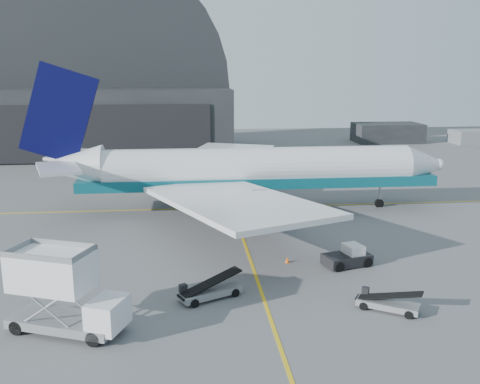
{
  "coord_description": "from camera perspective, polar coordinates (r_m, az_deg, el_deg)",
  "views": [
    {
      "loc": [
        -5.09,
        -38.96,
        15.63
      ],
      "look_at": [
        -0.29,
        8.56,
        4.5
      ],
      "focal_mm": 40.0,
      "sensor_mm": 36.0,
      "label": 1
    }
  ],
  "objects": [
    {
      "name": "taxi_lines",
      "position": [
        54.17,
        -0.14,
        -3.64
      ],
      "size": [
        80.0,
        42.12,
        0.02
      ],
      "color": "yellow",
      "rests_on": "ground"
    },
    {
      "name": "catering_truck",
      "position": [
        34.25,
        -18.42,
        -10.14
      ],
      "size": [
        7.66,
        5.08,
        4.94
      ],
      "rotation": [
        0.0,
        0.0,
        -0.37
      ],
      "color": "gray",
      "rests_on": "ground"
    },
    {
      "name": "pushback_tug",
      "position": [
        44.42,
        11.44,
        -6.86
      ],
      "size": [
        4.16,
        3.07,
        1.73
      ],
      "rotation": [
        0.0,
        0.0,
        0.28
      ],
      "color": "black",
      "rests_on": "ground"
    },
    {
      "name": "ground",
      "position": [
        42.28,
        1.57,
        -8.58
      ],
      "size": [
        200.0,
        200.0,
        0.0
      ],
      "primitive_type": "plane",
      "color": "#565659",
      "rests_on": "ground"
    },
    {
      "name": "traffic_cone",
      "position": [
        44.4,
        5.06,
        -7.23
      ],
      "size": [
        0.33,
        0.33,
        0.48
      ],
      "color": "#FF6008",
      "rests_on": "ground"
    },
    {
      "name": "distant_bldg_a",
      "position": [
        120.05,
        15.38,
        5.17
      ],
      "size": [
        14.0,
        8.0,
        4.0
      ],
      "primitive_type": "cube",
      "color": "black",
      "rests_on": "ground"
    },
    {
      "name": "distant_bldg_b",
      "position": [
        123.67,
        23.44,
        4.78
      ],
      "size": [
        8.0,
        6.0,
        2.8
      ],
      "primitive_type": "cube",
      "color": "gray",
      "rests_on": "ground"
    },
    {
      "name": "hangar",
      "position": [
        105.44,
        -15.2,
        9.36
      ],
      "size": [
        50.0,
        28.3,
        28.0
      ],
      "color": "black",
      "rests_on": "ground"
    },
    {
      "name": "belt_loader_a",
      "position": [
        37.68,
        -3.29,
        -10.5
      ],
      "size": [
        4.63,
        3.28,
        1.78
      ],
      "rotation": [
        0.0,
        0.0,
        0.46
      ],
      "color": "gray",
      "rests_on": "ground"
    },
    {
      "name": "airliner",
      "position": [
        58.91,
        0.16,
        2.32
      ],
      "size": [
        46.78,
        45.36,
        16.42
      ],
      "color": "white",
      "rests_on": "ground"
    },
    {
      "name": "belt_loader_b",
      "position": [
        37.26,
        15.45,
        -11.35
      ],
      "size": [
        4.1,
        3.28,
        1.62
      ],
      "rotation": [
        0.0,
        0.0,
        -0.56
      ],
      "color": "gray",
      "rests_on": "ground"
    }
  ]
}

